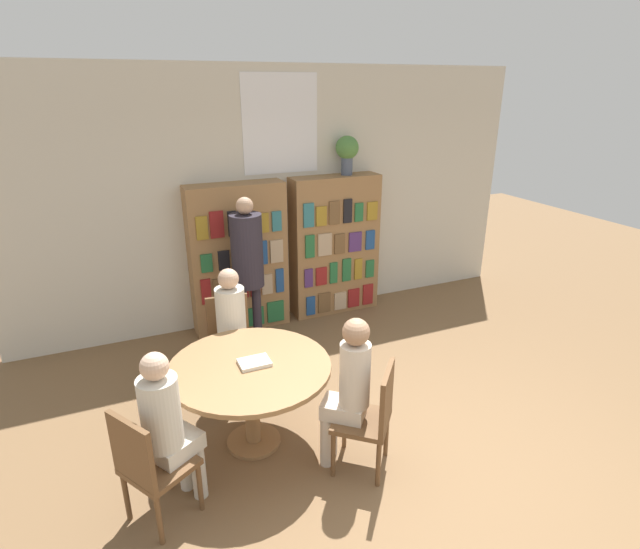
# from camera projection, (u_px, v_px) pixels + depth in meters

# --- Properties ---
(ground_plane) EXTENTS (16.00, 16.00, 0.00)m
(ground_plane) POSITION_uv_depth(u_px,v_px,m) (433.00, 480.00, 3.74)
(ground_plane) COLOR brown
(wall_back) EXTENTS (6.40, 0.07, 3.00)m
(wall_back) POSITION_uv_depth(u_px,v_px,m) (282.00, 197.00, 5.99)
(wall_back) COLOR beige
(wall_back) RESTS_ON ground_plane
(bookshelf_left) EXTENTS (1.12, 0.34, 1.75)m
(bookshelf_left) POSITION_uv_depth(u_px,v_px,m) (239.00, 259.00, 5.82)
(bookshelf_left) COLOR olive
(bookshelf_left) RESTS_ON ground_plane
(bookshelf_right) EXTENTS (1.12, 0.34, 1.75)m
(bookshelf_right) POSITION_uv_depth(u_px,v_px,m) (335.00, 246.00, 6.28)
(bookshelf_right) COLOR olive
(bookshelf_right) RESTS_ON ground_plane
(flower_vase) EXTENTS (0.28, 0.28, 0.46)m
(flower_vase) POSITION_uv_depth(u_px,v_px,m) (347.00, 151.00, 5.93)
(flower_vase) COLOR #475166
(flower_vase) RESTS_ON bookshelf_right
(reading_table) EXTENTS (1.27, 1.27, 0.74)m
(reading_table) POSITION_uv_depth(u_px,v_px,m) (250.00, 378.00, 3.91)
(reading_table) COLOR olive
(reading_table) RESTS_ON ground_plane
(chair_near_camera) EXTENTS (0.55, 0.55, 0.88)m
(chair_near_camera) POSITION_uv_depth(u_px,v_px,m) (149.00, 464.00, 3.21)
(chair_near_camera) COLOR brown
(chair_near_camera) RESTS_ON ground_plane
(chair_left_side) EXTENTS (0.43, 0.43, 0.88)m
(chair_left_side) POSITION_uv_depth(u_px,v_px,m) (230.00, 337.00, 4.81)
(chair_left_side) COLOR brown
(chair_left_side) RESTS_ON ground_plane
(chair_far_side) EXTENTS (0.56, 0.56, 0.88)m
(chair_far_side) POSITION_uv_depth(u_px,v_px,m) (372.00, 414.00, 3.69)
(chair_far_side) COLOR brown
(chair_far_side) RESTS_ON ground_plane
(seated_reader_left) EXTENTS (0.29, 0.38, 1.24)m
(seated_reader_left) POSITION_uv_depth(u_px,v_px,m) (232.00, 325.00, 4.58)
(seated_reader_left) COLOR beige
(seated_reader_left) RESTS_ON ground_plane
(seated_reader_right) EXTENTS (0.39, 0.38, 1.25)m
(seated_reader_right) POSITION_uv_depth(u_px,v_px,m) (348.00, 385.00, 3.66)
(seated_reader_right) COLOR beige
(seated_reader_right) RESTS_ON ground_plane
(seated_reader_back) EXTENTS (0.41, 0.39, 1.23)m
(seated_reader_back) POSITION_uv_depth(u_px,v_px,m) (168.00, 423.00, 3.27)
(seated_reader_back) COLOR beige
(seated_reader_back) RESTS_ON ground_plane
(librarian_standing) EXTENTS (0.34, 0.61, 1.70)m
(librarian_standing) POSITION_uv_depth(u_px,v_px,m) (247.00, 257.00, 5.31)
(librarian_standing) COLOR #28232D
(librarian_standing) RESTS_ON ground_plane
(open_book_on_table) EXTENTS (0.24, 0.18, 0.03)m
(open_book_on_table) POSITION_uv_depth(u_px,v_px,m) (254.00, 363.00, 3.87)
(open_book_on_table) COLOR silver
(open_book_on_table) RESTS_ON reading_table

